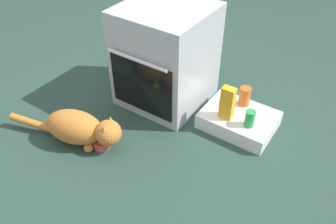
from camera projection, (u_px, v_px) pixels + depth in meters
ground at (137, 128)px, 2.43m from camera, size 8.00×8.00×0.00m
oven at (166, 56)px, 2.47m from camera, size 0.59×0.65×0.74m
pantry_cabinet at (239, 120)px, 2.41m from camera, size 0.50×0.38×0.11m
food_bowl at (101, 143)px, 2.26m from camera, size 0.11×0.11×0.08m
cat at (80, 128)px, 2.23m from camera, size 0.82×0.33×0.25m
soda_can at (250, 119)px, 2.24m from camera, size 0.07×0.07×0.12m
juice_carton at (227, 103)px, 2.27m from camera, size 0.09×0.06×0.24m
sauce_jar at (245, 96)px, 2.41m from camera, size 0.08×0.08×0.14m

